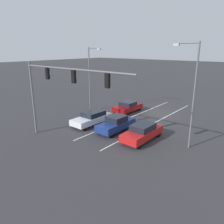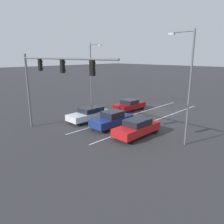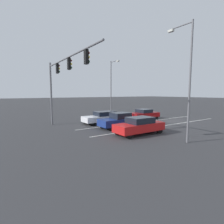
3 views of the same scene
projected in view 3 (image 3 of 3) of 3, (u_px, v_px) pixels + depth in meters
ground_plane at (174, 121)px, 22.46m from camera, size 240.00×240.00×0.00m
lane_stripe_left_divider at (166, 125)px, 19.28m from camera, size 0.12×18.76×0.01m
lane_stripe_center_divider at (146, 121)px, 21.93m from camera, size 0.12×18.76×0.01m
car_navy_midlane_front at (120, 120)px, 17.86m from camera, size 1.73×4.40×1.57m
car_red_leftlane_front at (139, 126)px, 15.10m from camera, size 1.77×4.56×1.50m
car_white_rightlane_front at (103, 117)px, 20.52m from camera, size 1.81×4.73×1.42m
car_maroon_rightlane_second at (144, 114)px, 23.88m from camera, size 1.94×4.18×1.37m
traffic_signal_gantry at (61, 75)px, 16.14m from camera, size 11.58×0.37×6.86m
street_lamp_right_shoulder at (112, 85)px, 25.24m from camera, size 2.03×0.24×8.12m
street_lamp_left_shoulder at (187, 74)px, 12.26m from camera, size 2.05×0.24×8.49m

